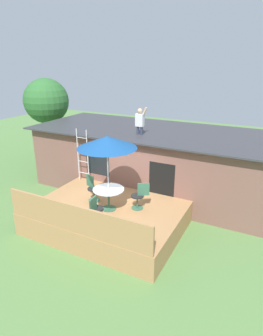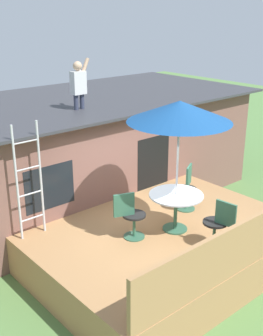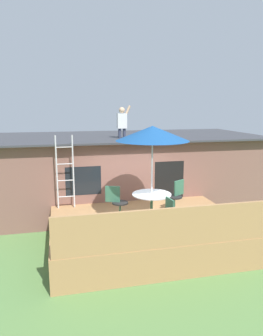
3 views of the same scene
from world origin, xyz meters
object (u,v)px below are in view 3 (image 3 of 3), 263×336
(patio_umbrella, at_px, (152,133))
(step_ladder, at_px, (65,172))
(person_figure, at_px, (122,120))
(patio_chair_left, at_px, (117,203))
(patio_chair_near, at_px, (167,216))
(patio_chair_right, at_px, (176,197))
(patio_table, at_px, (152,200))

(patio_umbrella, distance_m, step_ladder, 3.00)
(person_figure, bearing_deg, patio_umbrella, -85.73)
(patio_umbrella, distance_m, person_figure, 2.85)
(patio_umbrella, xyz_separation_m, patio_chair_left, (-0.87, 0.32, -1.89))
(patio_chair_near, bearing_deg, person_figure, -1.57)
(patio_chair_left, bearing_deg, patio_umbrella, 0.00)
(patio_umbrella, xyz_separation_m, patio_chair_right, (0.90, 0.52, -1.89))
(person_figure, distance_m, patio_chair_right, 3.31)
(patio_table, bearing_deg, person_figure, 94.27)
(person_figure, bearing_deg, patio_table, -85.73)
(patio_chair_right, bearing_deg, patio_umbrella, 0.00)
(patio_umbrella, xyz_separation_m, step_ladder, (-2.20, 1.62, -1.25))
(patio_umbrella, bearing_deg, patio_table, 0.00)
(patio_chair_left, xyz_separation_m, patio_chair_right, (1.77, 0.20, 0.00))
(patio_chair_right, bearing_deg, patio_table, 0.00)
(patio_chair_right, distance_m, patio_chair_near, 1.67)
(patio_table, xyz_separation_m, person_figure, (-0.21, 2.83, 1.96))
(patio_chair_left, bearing_deg, person_figure, 95.43)
(patio_chair_near, bearing_deg, patio_chair_right, -34.62)
(step_ladder, xyz_separation_m, patio_chair_right, (3.09, -1.10, -0.64))
(step_ladder, relative_size, patio_chair_left, 2.39)
(patio_umbrella, relative_size, step_ladder, 1.15)
(patio_table, xyz_separation_m, patio_chair_right, (0.90, 0.52, -0.13))
(person_figure, relative_size, patio_chair_near, 1.21)
(patio_chair_left, bearing_deg, patio_chair_right, 26.65)
(patio_umbrella, height_order, patio_chair_near, patio_umbrella)
(patio_umbrella, bearing_deg, step_ladder, 143.66)
(step_ladder, xyz_separation_m, patio_chair_left, (1.33, -1.30, -0.64))
(person_figure, relative_size, patio_chair_right, 1.21)
(step_ladder, relative_size, patio_chair_near, 2.39)
(patio_table, distance_m, step_ladder, 2.78)
(patio_table, xyz_separation_m, patio_chair_near, (0.11, -0.95, -0.13))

